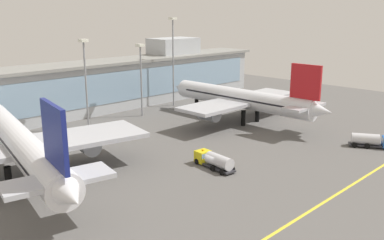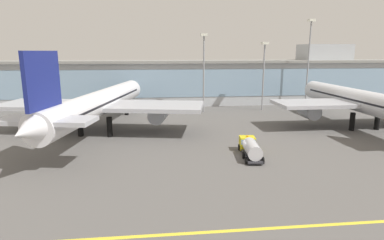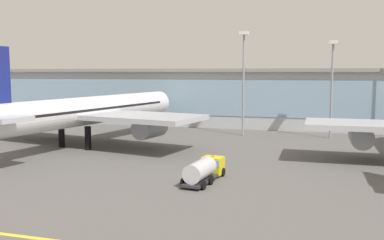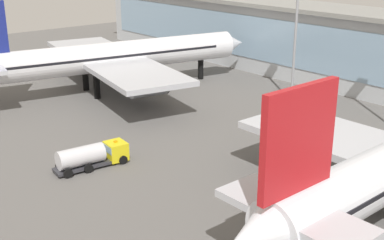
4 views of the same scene
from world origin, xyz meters
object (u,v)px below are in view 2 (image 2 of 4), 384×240
Objects in this scene: apron_light_mast_centre at (264,65)px; apron_light_mast_east at (309,52)px; airliner_near_right at (358,101)px; apron_light_mast_west at (204,61)px; airliner_near_left at (100,104)px; fuel_tanker_truck at (250,147)px.

apron_light_mast_east is at bearing 13.70° from apron_light_mast_centre.
apron_light_mast_west is (-32.37, 21.84, 8.43)m from airliner_near_right.
apron_light_mast_west is at bearing 55.61° from airliner_near_right.
apron_light_mast_east is at bearing -55.18° from airliner_near_left.
apron_light_mast_centre is at bearing -14.92° from fuel_tanker_truck.
apron_light_mast_centre is (15.66, 40.85, 11.76)m from fuel_tanker_truck.
airliner_near_left is 64.44m from apron_light_mast_east.
airliner_near_right is at bearing -57.76° from apron_light_mast_centre.
apron_light_mast_centre reaches higher than fuel_tanker_truck.
airliner_near_right is 2.30× the size of apron_light_mast_west.
apron_light_mast_east reaches higher than apron_light_mast_west.
fuel_tanker_truck is at bearing 119.88° from airliner_near_right.
apron_light_mast_west is 1.11× the size of apron_light_mast_centre.
airliner_near_left reaches higher than airliner_near_right.
airliner_near_right is at bearing -80.21° from airliner_near_left.
apron_light_mast_east is at bearing 8.70° from apron_light_mast_west.
fuel_tanker_truck is at bearing -86.97° from apron_light_mast_west.
airliner_near_left is 2.90× the size of apron_light_mast_centre.
fuel_tanker_truck is 41.64m from apron_light_mast_west.
apron_light_mast_east is at bearing -28.64° from fuel_tanker_truck.
airliner_near_left is at bearing -156.29° from apron_light_mast_east.
airliner_near_left is 2.17× the size of apron_light_mast_east.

